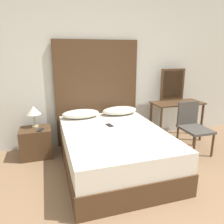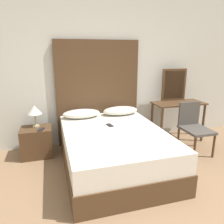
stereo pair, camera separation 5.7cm
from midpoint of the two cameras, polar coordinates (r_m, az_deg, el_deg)
The scene contains 12 objects.
wall_back at distance 3.97m, azimuth -4.88°, elevation 11.08°, with size 10.00×0.06×2.70m.
bed at distance 3.23m, azimuth 0.01°, elevation -9.65°, with size 1.42×1.94×0.57m.
headboard at distance 3.95m, azimuth -4.29°, elevation 4.86°, with size 1.49×0.05×1.85m.
pillow_left at distance 3.73m, azimuth -8.59°, elevation -0.47°, with size 0.63×0.32×0.14m.
pillow_right at distance 3.89m, azimuth 1.60°, elevation 0.37°, with size 0.63×0.32×0.14m.
phone_on_bed at distance 3.33m, azimuth -1.13°, elevation -3.48°, with size 0.09×0.16×0.01m.
nightstand at distance 3.77m, azimuth -19.59°, elevation -7.50°, with size 0.48×0.41×0.47m.
table_lamp at distance 3.69m, azimuth -20.21°, elevation 0.28°, with size 0.22×0.22×0.35m.
phone_on_nightstand at distance 3.59m, azimuth -18.63°, elevation -4.45°, with size 0.12×0.16×0.01m.
vanity_desk at distance 4.28m, azimuth 16.21°, elevation 0.70°, with size 0.95×0.46×0.74m.
vanity_mirror at distance 4.37m, azimuth 15.17°, elevation 6.92°, with size 0.50×0.03×0.60m.
chair at distance 3.92m, azimuth 19.88°, elevation -3.08°, with size 0.41×0.51×0.83m.
Camera 1 is at (-0.88, -1.05, 1.66)m, focal length 35.00 mm.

